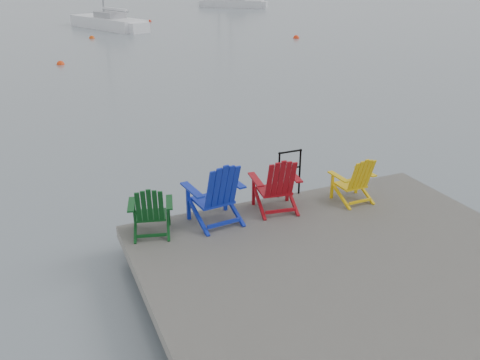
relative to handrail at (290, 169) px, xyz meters
name	(u,v)px	position (x,y,z in m)	size (l,w,h in m)	color
ground	(349,290)	(-0.25, -2.45, -1.04)	(400.00, 400.00, 0.00)	slate
dock	(351,271)	(-0.25, -2.45, -0.69)	(6.00, 5.00, 1.40)	#2B2926
handrail	(290,169)	(0.00, 0.00, 0.00)	(0.48, 0.04, 0.90)	black
chair_green	(151,210)	(-2.76, -0.46, -0.09)	(0.82, 0.78, 0.89)	#0B4016
chair_blue	(217,192)	(-1.65, -0.51, 0.03)	(0.97, 0.91, 1.13)	#1025AA
chair_red	(277,184)	(-0.51, -0.48, -0.02)	(0.90, 0.85, 1.03)	maroon
chair_yellow	(355,179)	(0.97, -0.71, -0.09)	(0.73, 0.68, 0.89)	yellow
sailboat_near	(108,23)	(2.31, 33.12, -0.69)	(4.77, 8.01, 10.86)	white
sailboat_mid	(219,1)	(18.89, 52.90, -0.69)	(5.01, 9.35, 12.43)	silver
sailboat_far	(234,4)	(18.75, 47.80, -0.69)	(6.39, 5.34, 9.42)	silver
buoy_a	(61,65)	(-2.50, 18.78, -1.04)	(0.38, 0.38, 0.38)	#F63D0E
buoy_b	(92,38)	(0.30, 27.82, -1.04)	(0.37, 0.37, 0.37)	#E14A0D
buoy_c	(296,38)	(12.72, 22.55, -1.04)	(0.41, 0.41, 0.41)	#F5310E
buoy_d	(150,22)	(6.34, 36.56, -1.04)	(0.33, 0.33, 0.33)	red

